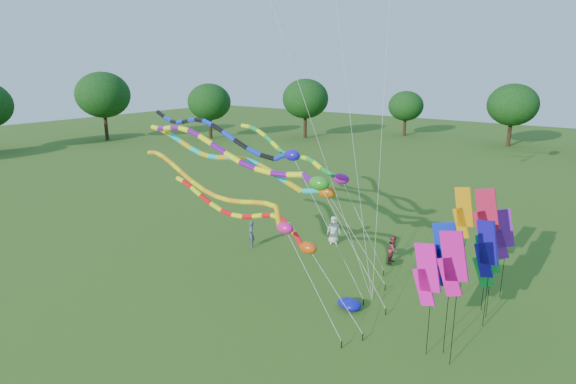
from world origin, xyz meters
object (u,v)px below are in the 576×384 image
Objects in this scene: tube_kite_orange at (224,193)px; person_b at (251,234)px; tube_kite_red at (258,221)px; person_c at (393,249)px; blue_nylon_heap at (357,301)px; person_a at (334,230)px.

person_b is at bearing 128.39° from tube_kite_orange.
person_c is (3.61, 7.12, -2.87)m from tube_kite_red.
blue_nylon_heap is 5.51m from person_c.
tube_kite_orange is at bearing -132.30° from person_a.
blue_nylon_heap is at bearing -178.16° from person_c.
person_b is (-4.23, 4.34, -2.84)m from tube_kite_red.
person_c is (-0.74, 5.43, 0.57)m from blue_nylon_heap.
tube_kite_orange reaches higher than person_b.
blue_nylon_heap is (4.35, 1.69, -3.44)m from tube_kite_red.
person_b is (-3.66, -3.43, -0.05)m from person_a.
person_c reaches higher than blue_nylon_heap.
person_a is at bearing 83.01° from person_b.
tube_kite_red is 7.32× the size of person_c.
person_a is 1.10× the size of person_c.
tube_kite_red is 6.69m from person_b.
tube_kite_orange is 13.92× the size of blue_nylon_heap.
tube_kite_orange is at bearing 138.01° from person_c.
person_c is at bearing 97.81° from blue_nylon_heap.
tube_kite_red reaches higher than person_c.
tube_kite_red is at bearing -158.73° from blue_nylon_heap.
person_a reaches higher than blue_nylon_heap.
person_c is at bearing 59.39° from person_b.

